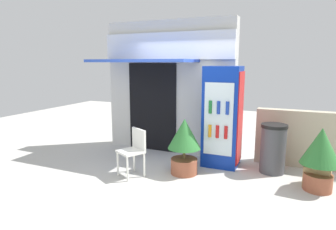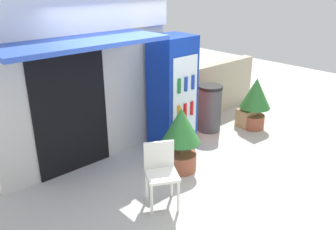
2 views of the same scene
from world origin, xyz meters
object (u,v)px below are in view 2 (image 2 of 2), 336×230
(potted_plant_curbside, at_px, (255,99))
(trash_bin, at_px, (210,108))
(potted_plant_near_shop, at_px, (181,135))
(cardboard_box, at_px, (248,118))
(plastic_chair, at_px, (161,169))
(drink_cooler, at_px, (173,93))

(potted_plant_curbside, bearing_deg, trash_bin, 143.99)
(potted_plant_near_shop, distance_m, cardboard_box, 2.29)
(trash_bin, bearing_deg, potted_plant_near_shop, -154.31)
(plastic_chair, distance_m, potted_plant_curbside, 3.10)
(plastic_chair, xyz_separation_m, trash_bin, (2.29, 1.16, -0.05))
(potted_plant_curbside, bearing_deg, plastic_chair, -168.42)
(drink_cooler, xyz_separation_m, plastic_chair, (-1.32, -1.18, -0.47))
(plastic_chair, height_order, cardboard_box, plastic_chair)
(drink_cooler, height_order, cardboard_box, drink_cooler)
(cardboard_box, bearing_deg, plastic_chair, -165.96)
(potted_plant_near_shop, xyz_separation_m, cardboard_box, (2.22, 0.32, -0.42))
(plastic_chair, bearing_deg, potted_plant_near_shop, 28.72)
(drink_cooler, height_order, trash_bin, drink_cooler)
(plastic_chair, bearing_deg, potted_plant_curbside, 11.58)
(drink_cooler, bearing_deg, plastic_chair, -138.31)
(plastic_chair, distance_m, cardboard_box, 3.14)
(drink_cooler, xyz_separation_m, cardboard_box, (1.70, -0.42, -0.80))
(potted_plant_near_shop, height_order, potted_plant_curbside, potted_plant_near_shop)
(drink_cooler, distance_m, trash_bin, 1.10)
(trash_bin, distance_m, cardboard_box, 0.88)
(potted_plant_near_shop, distance_m, potted_plant_curbside, 2.24)
(potted_plant_curbside, bearing_deg, drink_cooler, 161.91)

